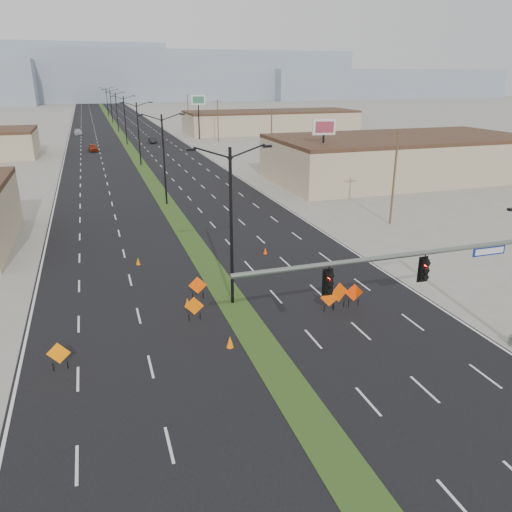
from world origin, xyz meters
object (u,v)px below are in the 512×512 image
object	(u,v)px
streetlight_4	(117,110)
car_far	(78,132)
car_mid	(153,140)
construction_sign_1	(194,307)
construction_sign_4	(329,299)
cone_1	(230,342)
construction_sign_3	(339,293)
pole_sign_east_far	(198,103)
signal_mast	(455,274)
construction_sign_0	(59,354)
streetlight_3	(125,119)
cone_3	(138,261)
cone_2	(265,251)
streetlight_2	(138,132)
streetlight_0	(231,223)
streetlight_6	(107,101)
pole_sign_east_near	(324,133)
streetlight_5	(111,105)
construction_sign_2	(198,286)
streetlight_1	(164,157)
car_left	(93,148)
construction_sign_5	(354,293)
cone_0	(187,303)

from	to	relation	value
streetlight_4	car_far	xyz separation A→B (m)	(-10.14, -5.13, -4.76)
car_mid	construction_sign_1	size ratio (longest dim) A/B	2.49
construction_sign_4	cone_1	xyz separation A→B (m)	(-7.05, -2.32, -0.52)
construction_sign_3	cone_1	xyz separation A→B (m)	(-7.84, -2.56, -0.69)
car_far	pole_sign_east_far	bearing A→B (deg)	-37.57
signal_mast	construction_sign_0	bearing A→B (deg)	164.83
streetlight_3	cone_3	bearing A→B (deg)	-93.90
streetlight_4	cone_2	world-z (taller)	streetlight_4
streetlight_2	construction_sign_1	bearing A→B (deg)	-92.82
construction_sign_1	cone_1	distance (m)	3.97
car_mid	signal_mast	bearing A→B (deg)	-90.40
streetlight_0	streetlight_6	distance (m)	168.00
streetlight_3	pole_sign_east_near	size ratio (longest dim) A/B	1.13
streetlight_5	construction_sign_2	size ratio (longest dim) A/B	6.33
streetlight_5	pole_sign_east_far	world-z (taller)	streetlight_5
construction_sign_0	cone_3	distance (m)	14.86
streetlight_1	car_left	distance (m)	48.22
streetlight_2	car_mid	size ratio (longest dim) A/B	2.60
construction_sign_4	cone_2	xyz separation A→B (m)	(-0.26, 11.37, -0.59)
construction_sign_2	construction_sign_0	bearing A→B (deg)	-132.88
streetlight_3	car_mid	size ratio (longest dim) A/B	2.60
streetlight_2	construction_sign_4	world-z (taller)	streetlight_2
cone_3	construction_sign_3	bearing A→B (deg)	-46.38
cone_1	car_far	bearing A→B (deg)	94.32
streetlight_1	streetlight_4	world-z (taller)	same
streetlight_0	cone_2	xyz separation A→B (m)	(5.14, 8.29, -5.14)
cone_2	streetlight_6	bearing A→B (deg)	91.84
signal_mast	car_mid	size ratio (longest dim) A/B	4.23
streetlight_2	car_left	xyz separation A→B (m)	(-7.15, 19.45, -4.72)
streetlight_2	cone_1	bearing A→B (deg)	-91.55
construction_sign_3	cone_2	size ratio (longest dim) A/B	3.14
construction_sign_3	cone_1	world-z (taller)	construction_sign_3
car_left	construction_sign_1	bearing A→B (deg)	-90.62
streetlight_3	car_mid	distance (m)	7.35
streetlight_4	cone_1	bearing A→B (deg)	-90.81
car_left	construction_sign_4	world-z (taller)	construction_sign_4
streetlight_5	streetlight_0	bearing A→B (deg)	-90.00
car_left	streetlight_3	bearing A→B (deg)	46.26
car_mid	streetlight_5	bearing A→B (deg)	93.49
streetlight_6	cone_2	xyz separation A→B (m)	(5.14, -159.71, -5.14)
streetlight_0	car_mid	size ratio (longest dim) A/B	2.60
signal_mast	streetlight_5	world-z (taller)	streetlight_5
streetlight_0	car_mid	world-z (taller)	streetlight_0
streetlight_3	construction_sign_5	distance (m)	87.33
streetlight_2	streetlight_6	distance (m)	112.00
streetlight_2	pole_sign_east_far	bearing A→B (deg)	62.38
signal_mast	cone_0	world-z (taller)	signal_mast
construction_sign_3	cone_3	world-z (taller)	construction_sign_3
streetlight_2	car_far	size ratio (longest dim) A/B	2.22
cone_3	streetlight_1	bearing A→B (deg)	74.91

